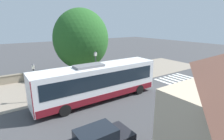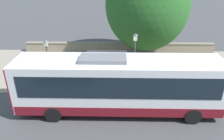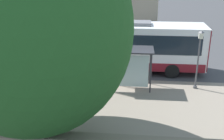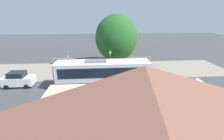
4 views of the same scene
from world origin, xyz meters
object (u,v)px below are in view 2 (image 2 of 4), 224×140
bus_shelter (107,59)px  pedestrian (188,86)px  bench (148,69)px  street_lamp_far (48,59)px  shade_tree (147,5)px  street_lamp_near (134,59)px  bus (118,84)px

bus_shelter → pedestrian: bearing=73.4°
bench → pedestrian: bearing=32.6°
bench → street_lamp_far: 8.26m
pedestrian → shade_tree: (-7.78, -2.18, 4.23)m
pedestrian → shade_tree: size_ratio=0.17×
pedestrian → street_lamp_far: size_ratio=0.42×
bench → street_lamp_near: (2.81, -1.50, 2.14)m
pedestrian → street_lamp_near: street_lamp_near is taller
pedestrian → street_lamp_far: 10.20m
bus_shelter → shade_tree: shade_tree is taller
bus → street_lamp_near: street_lamp_near is taller
bus → street_lamp_near: size_ratio=2.80×
street_lamp_far → street_lamp_near: bearing=84.7°
pedestrian → bus_shelter: bearing=-106.6°
shade_tree → street_lamp_near: bearing=-12.7°
bus → pedestrian: size_ratio=7.91×
bus → pedestrian: (-1.63, 4.88, -1.00)m
bus_shelter → street_lamp_near: size_ratio=0.69×
bus → bus_shelter: size_ratio=4.09×
bus_shelter → pedestrian: 6.12m
bus_shelter → pedestrian: size_ratio=1.93×
bus_shelter → shade_tree: bearing=149.6°
street_lamp_near → shade_tree: shade_tree is taller
pedestrian → bench: bearing=-147.4°
bus_shelter → street_lamp_near: 2.25m
street_lamp_far → bench: bearing=106.1°
bus → shade_tree: bearing=164.0°
bus → shade_tree: (-9.40, 2.70, 3.24)m
bus → pedestrian: bus is taller
pedestrian → street_lamp_far: street_lamp_far is taller
bus_shelter → bus: bearing=14.5°
pedestrian → street_lamp_near: (-0.74, -3.77, 1.71)m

